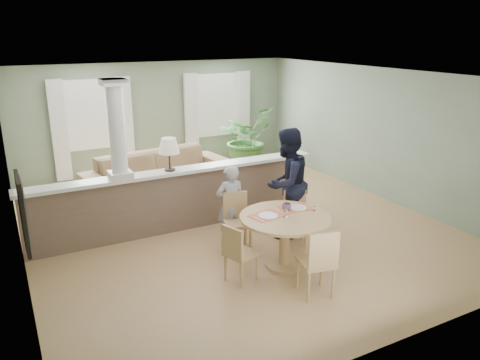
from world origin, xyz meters
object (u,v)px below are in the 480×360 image
chair_far_man (295,215)px  man_person (286,183)px  child_person (230,205)px  dining_table (285,226)px  chair_near (319,260)px  sofa (160,175)px  chair_far_boy (237,218)px  chair_side (238,251)px  houseplant (246,138)px

chair_far_man → man_person: (0.01, 0.30, 0.46)m
child_person → dining_table: bearing=112.7°
chair_near → sofa: bearing=-72.1°
chair_far_boy → child_person: (-0.01, 0.20, 0.16)m
chair_side → chair_near: bearing=-156.1°
chair_far_man → chair_side: 1.65m
chair_near → chair_side: bearing=-35.7°
houseplant → child_person: bearing=-121.7°
chair_far_man → man_person: bearing=116.9°
chair_far_man → child_person: (-0.97, 0.46, 0.19)m
man_person → chair_far_boy: bearing=-19.3°
houseplant → child_person: 4.48m
chair_far_boy → chair_far_man: 0.99m
chair_near → man_person: (0.71, 1.88, 0.41)m
chair_far_boy → man_person: bearing=17.5°
dining_table → chair_side: 0.86m
houseplant → chair_far_boy: houseplant is taller
chair_far_man → man_person: size_ratio=0.46×
child_person → chair_far_boy: bearing=98.4°
man_person → houseplant: bearing=-130.8°
chair_far_boy → chair_far_man: size_ratio=1.06×
chair_far_boy → chair_side: (-0.51, -1.01, -0.03)m
dining_table → chair_near: (-0.07, -0.93, -0.11)m
chair_far_boy → chair_near: 1.86m
chair_far_boy → child_person: bearing=107.7°
chair_side → man_person: man_person is taller
chair_far_man → chair_side: bearing=-123.9°
child_person → man_person: man_person is taller
dining_table → sofa: bearing=99.0°
chair_far_boy → chair_far_man: chair_far_boy is taller
houseplant → chair_far_man: size_ratio=1.84×
dining_table → man_person: man_person is taller
houseplant → child_person: (-2.35, -3.81, -0.13)m
chair_far_boy → chair_side: bearing=-101.6°
chair_far_boy → child_person: size_ratio=0.68×
chair_side → chair_far_man: bearing=-81.6°
houseplant → chair_near: 6.22m
sofa → chair_near: chair_near is taller
dining_table → chair_side: bearing=-173.1°
chair_far_man → chair_near: bearing=-85.1°
child_person → houseplant: bearing=-115.9°
child_person → man_person: (0.98, -0.16, 0.27)m
dining_table → child_person: (-0.34, 1.12, 0.03)m
dining_table → chair_far_boy: 0.98m
chair_side → dining_table: bearing=-102.0°
chair_far_boy → chair_near: (0.26, -1.84, 0.03)m
houseplant → chair_side: size_ratio=1.85×
houseplant → child_person: houseplant is taller
chair_far_boy → chair_near: chair_near is taller
houseplant → man_person: 4.20m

